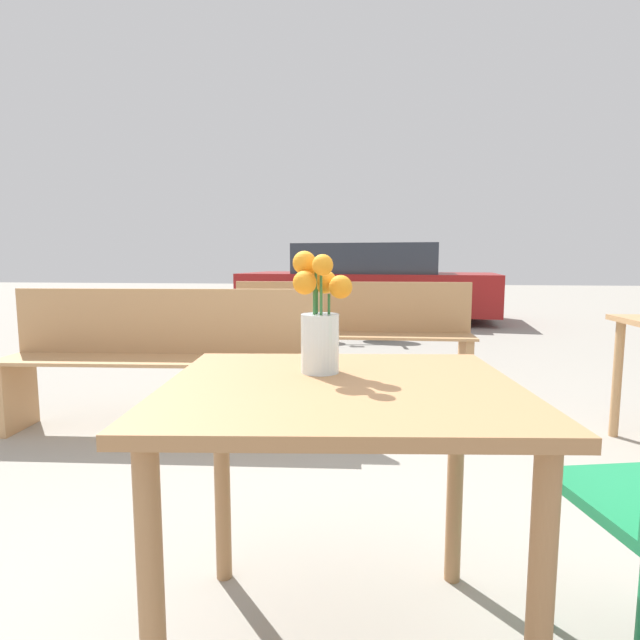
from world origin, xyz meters
name	(u,v)px	position (x,y,z in m)	size (l,w,h in m)	color
table_front	(341,427)	(0.00, 0.00, 0.62)	(0.92, 0.83, 0.73)	#9E7047
flower_vase	(319,321)	(-0.07, 0.11, 0.87)	(0.16, 0.16, 0.32)	silver
bench_near	(351,329)	(-0.11, 2.75, 0.47)	(1.90, 0.39, 0.85)	tan
bench_middle	(165,352)	(-1.18, 1.65, 0.47)	(1.92, 0.47, 0.85)	tan
bicycle	(343,314)	(-0.34, 5.13, 0.33)	(1.55, 0.44, 0.73)	black
parked_car	(368,284)	(-0.05, 7.52, 0.62)	(4.44, 2.23, 1.29)	maroon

